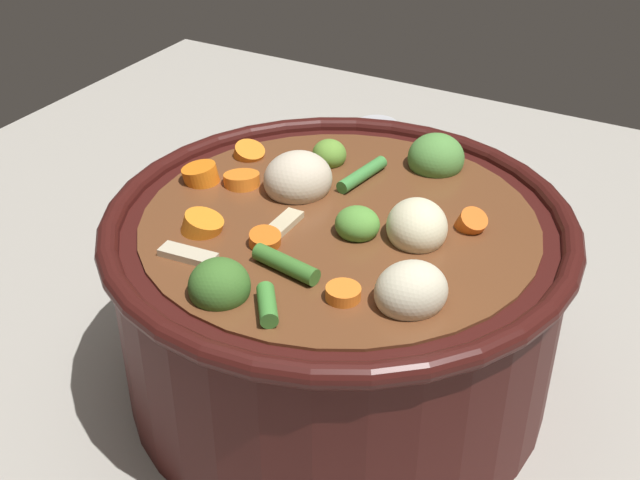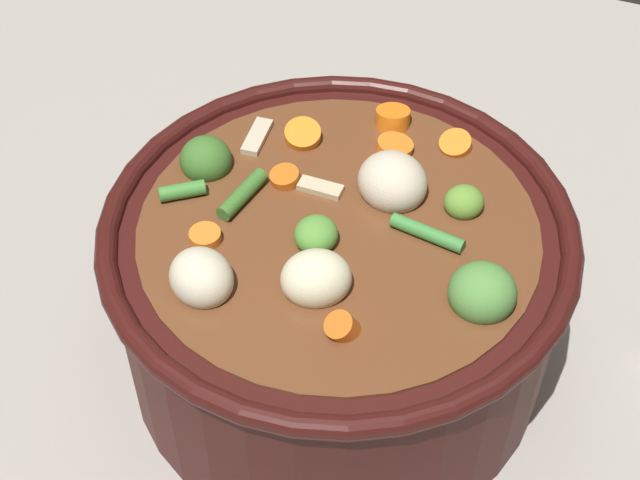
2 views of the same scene
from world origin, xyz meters
TOP-DOWN VIEW (x-y plane):
  - ground_plane at (0.00, 0.00)m, footprint 1.10×1.10m
  - cooking_pot at (0.00, 0.00)m, footprint 0.31×0.31m
  - salt_shaker at (-0.08, 0.23)m, footprint 0.04×0.04m

SIDE VIEW (x-z plane):
  - ground_plane at x=0.00m, z-range 0.00..0.00m
  - salt_shaker at x=-0.08m, z-range 0.00..0.09m
  - cooking_pot at x=0.00m, z-range -0.01..0.16m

